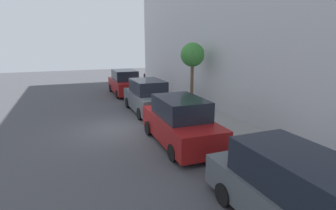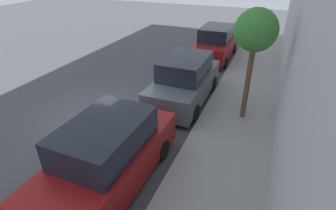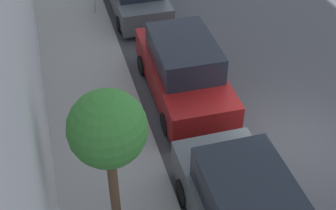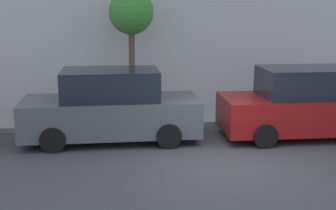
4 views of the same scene
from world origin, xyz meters
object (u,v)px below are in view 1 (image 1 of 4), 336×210
Objects in this scene: parked_suv_fourth at (125,83)px; parked_suv_second at (180,122)px; parking_meter_far at (145,80)px; parked_minivan_nearest at (300,197)px; street_tree at (192,56)px; parked_suv_third at (148,97)px.

parked_suv_second is at bearing -90.99° from parked_suv_fourth.
parking_meter_far is at bearing -8.56° from parked_suv_fourth.
parked_minivan_nearest is 1.02× the size of parked_suv_fourth.
street_tree reaches higher than parked_minivan_nearest.
parked_suv_second is (-0.21, 5.93, 0.01)m from parked_minivan_nearest.
parked_minivan_nearest is 17.39m from parking_meter_far.
parked_suv_fourth is at bearing 111.61° from street_tree.
parking_meter_far is 0.38× the size of street_tree.
parked_suv_fourth is at bearing 171.44° from parking_meter_far.
parking_meter_far is (1.62, -0.24, 0.15)m from parked_suv_fourth.
parked_suv_second is 1.20× the size of street_tree.
parked_minivan_nearest is at bearing -90.36° from parked_suv_third.
parked_minivan_nearest is at bearing -89.98° from parked_suv_fourth.
parked_minivan_nearest is 5.93m from parked_suv_second.
parked_suv_second is 6.12m from street_tree.
parked_suv_second is 3.18× the size of parking_meter_far.
parked_suv_third reaches higher than parking_meter_far.
parked_suv_fourth is (-0.08, 6.14, 0.00)m from parked_suv_third.
parked_suv_fourth is (-0.01, 17.56, 0.01)m from parked_minivan_nearest.
parked_suv_fourth is 7.78m from street_tree.
parked_minivan_nearest is 1.02× the size of parked_suv_third.
parked_minivan_nearest is 11.42m from parked_suv_third.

